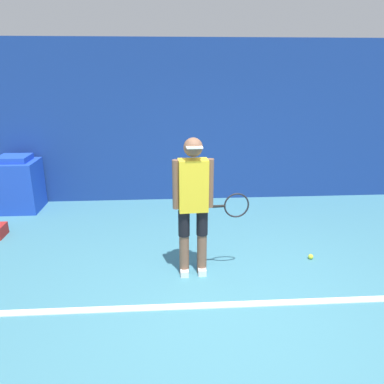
% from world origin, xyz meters
% --- Properties ---
extents(ground_plane, '(24.00, 24.00, 0.00)m').
position_xyz_m(ground_plane, '(0.00, 0.00, 0.00)').
color(ground_plane, teal).
extents(back_wall, '(24.00, 0.10, 2.97)m').
position_xyz_m(back_wall, '(0.00, 3.56, 1.49)').
color(back_wall, navy).
rests_on(back_wall, ground_plane).
extents(court_baseline, '(21.60, 0.10, 0.01)m').
position_xyz_m(court_baseline, '(0.00, -0.04, 0.01)').
color(court_baseline, white).
rests_on(court_baseline, ground_plane).
extents(tennis_player, '(0.93, 0.29, 1.71)m').
position_xyz_m(tennis_player, '(-0.30, 0.67, 0.95)').
color(tennis_player, brown).
rests_on(tennis_player, ground_plane).
extents(tennis_ball, '(0.07, 0.07, 0.07)m').
position_xyz_m(tennis_ball, '(1.30, 0.92, 0.03)').
color(tennis_ball, '#D1E533').
rests_on(tennis_ball, ground_plane).
extents(covered_chair, '(0.74, 0.68, 1.00)m').
position_xyz_m(covered_chair, '(-3.29, 3.12, 0.47)').
color(covered_chair, blue).
rests_on(covered_chair, ground_plane).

